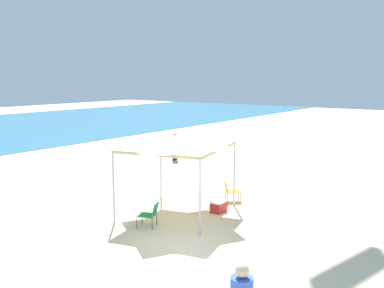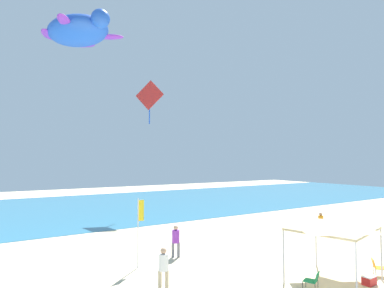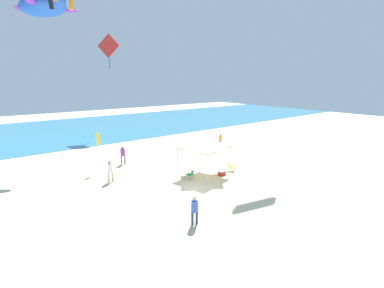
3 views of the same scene
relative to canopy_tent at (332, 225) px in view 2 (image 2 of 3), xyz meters
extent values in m
cube|color=teal|center=(-2.87, 30.40, -2.62)|extent=(120.00, 28.32, 0.02)
cylinder|color=#B7B7BC|center=(-1.36, -1.92, -1.43)|extent=(0.07, 0.07, 2.41)
cylinder|color=#B7B7BC|center=(2.07, -1.13, -1.43)|extent=(0.07, 0.07, 2.41)
cylinder|color=#B7B7BC|center=(-2.07, 1.13, -1.43)|extent=(0.07, 0.07, 2.41)
cylinder|color=#B7B7BC|center=(1.36, 1.92, -1.43)|extent=(0.07, 0.07, 2.41)
cube|color=#D1B784|center=(0.00, 0.00, -0.17)|extent=(4.22, 3.93, 0.10)
pyramid|color=#D1B784|center=(0.00, 0.00, 0.06)|extent=(4.13, 3.85, 0.38)
cylinder|color=black|center=(-1.58, 0.30, -2.43)|extent=(0.02, 0.02, 0.40)
cylinder|color=black|center=(-2.06, 0.10, -2.43)|extent=(0.02, 0.02, 0.40)
cylinder|color=black|center=(-1.37, -0.17, -2.43)|extent=(0.02, 0.02, 0.40)
cube|color=#198C4C|center=(-1.72, -0.04, -2.23)|extent=(0.68, 0.68, 0.03)
cube|color=#198C4C|center=(-1.60, -0.30, -2.02)|extent=(0.51, 0.32, 0.41)
cylinder|color=black|center=(2.22, -0.76, -2.43)|extent=(0.02, 0.02, 0.40)
cylinder|color=black|center=(2.62, -0.42, -2.43)|extent=(0.02, 0.02, 0.40)
cube|color=orange|center=(2.59, -0.78, -2.23)|extent=(0.73, 0.73, 0.03)
cube|color=orange|center=(2.40, -0.56, -2.02)|extent=(0.46, 0.42, 0.41)
cube|color=red|center=(1.05, -1.08, -2.45)|extent=(0.61, 0.42, 0.36)
cube|color=white|center=(1.05, -1.08, -2.25)|extent=(0.63, 0.43, 0.04)
cylinder|color=silver|center=(-6.95, 6.66, -0.81)|extent=(0.06, 0.06, 3.63)
cube|color=yellow|center=(-6.77, 6.66, 0.35)|extent=(0.30, 0.02, 1.10)
cylinder|color=black|center=(8.28, 6.55, -2.27)|extent=(0.14, 0.14, 0.73)
cylinder|color=black|center=(8.00, 6.50, -2.27)|extent=(0.14, 0.14, 0.73)
cylinder|color=orange|center=(8.14, 6.52, -1.59)|extent=(0.38, 0.38, 0.63)
sphere|color=#A87A56|center=(8.14, 6.52, -1.15)|extent=(0.24, 0.24, 0.24)
cylinder|color=slate|center=(-4.20, 7.15, -2.21)|extent=(0.16, 0.16, 0.84)
cylinder|color=slate|center=(-4.48, 7.32, -2.21)|extent=(0.16, 0.16, 0.84)
cylinder|color=purple|center=(-4.34, 7.23, -1.43)|extent=(0.44, 0.44, 0.73)
sphere|color=tan|center=(-4.34, 7.23, -0.93)|extent=(0.27, 0.27, 0.27)
cylinder|color=#C6B28C|center=(-7.26, 3.44, -2.22)|extent=(0.16, 0.16, 0.83)
cylinder|color=#C6B28C|center=(-6.94, 3.39, -2.22)|extent=(0.16, 0.16, 0.83)
cylinder|color=white|center=(-7.10, 3.41, -1.44)|extent=(0.43, 0.43, 0.72)
sphere|color=tan|center=(-7.10, 3.41, -0.95)|extent=(0.27, 0.27, 0.27)
ellipsoid|color=blue|center=(-8.52, 14.30, 12.35)|extent=(5.34, 6.00, 2.03)
sphere|color=blue|center=(-7.67, 11.65, 12.49)|extent=(1.25, 1.25, 1.25)
ellipsoid|color=purple|center=(-6.37, 13.53, 12.14)|extent=(2.07, 1.70, 0.28)
ellipsoid|color=purple|center=(-9.82, 12.42, 12.14)|extent=(1.46, 2.10, 0.28)
ellipsoid|color=purple|center=(-7.71, 16.32, 12.14)|extent=(2.07, 1.70, 0.28)
ellipsoid|color=purple|center=(-10.36, 15.46, 12.14)|extent=(1.46, 2.10, 0.28)
cube|color=red|center=(1.18, 23.02, 10.29)|extent=(2.23, 2.75, 3.45)
cylinder|color=blue|center=(1.18, 23.02, 8.29)|extent=(0.12, 0.12, 2.46)
camera|label=1|loc=(-12.22, -9.49, 2.29)|focal=41.37mm
camera|label=2|loc=(-13.65, -9.29, 3.00)|focal=29.92mm
camera|label=3|loc=(-14.50, -16.80, 5.41)|focal=25.06mm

